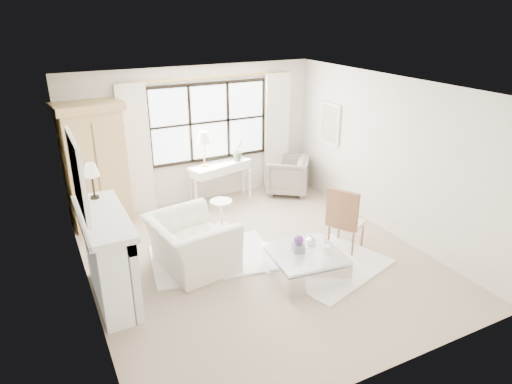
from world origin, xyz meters
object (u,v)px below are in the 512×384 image
console_table (220,182)px  coffee_table (305,264)px  club_armchair (191,244)px  armoire (95,165)px

console_table → coffee_table: (0.02, -3.18, -0.22)m
club_armchair → armoire: bearing=15.7°
console_table → armoire: bearing=164.8°
club_armchair → console_table: bearing=-40.3°
coffee_table → armoire: bearing=133.4°
club_armchair → coffee_table: 1.73m
coffee_table → club_armchair: bearing=152.5°
console_table → club_armchair: bearing=-137.8°
armoire → console_table: size_ratio=1.63×
armoire → coffee_table: bearing=-59.9°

